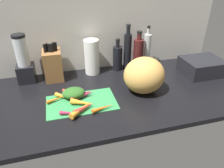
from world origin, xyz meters
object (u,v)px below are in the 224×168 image
(carrot_2, at_px, (66,97))
(knife_block, at_px, (53,65))
(carrot_6, at_px, (103,108))
(carrot_10, at_px, (84,108))
(carrot_3, at_px, (82,103))
(paper_towel_roll, at_px, (92,57))
(carrot_7, at_px, (69,93))
(carrot_8, at_px, (82,95))
(carrot_0, at_px, (81,94))
(bottle_0, at_px, (118,58))
(dish_rack, at_px, (202,66))
(carrot_5, at_px, (70,113))
(winter_squash, at_px, (144,75))
(carrot_1, at_px, (74,99))
(bottle_2, at_px, (138,54))
(bottle_1, at_px, (127,51))
(carrot_11, at_px, (82,109))
(cutting_board, at_px, (82,102))
(carrot_4, at_px, (82,92))
(carrot_9, at_px, (56,99))
(blender_appliance, at_px, (24,62))
(bottle_3, at_px, (147,50))

(carrot_2, height_order, knife_block, knife_block)
(carrot_6, height_order, carrot_10, carrot_10)
(carrot_3, distance_m, paper_towel_roll, 0.44)
(carrot_7, xyz_separation_m, carrot_10, (0.06, -0.19, 0.01))
(carrot_8, bearing_deg, carrot_0, 102.95)
(bottle_0, height_order, dish_rack, bottle_0)
(carrot_2, distance_m, carrot_5, 0.16)
(winter_squash, bearing_deg, carrot_8, 178.11)
(bottle_0, bearing_deg, knife_block, -176.87)
(carrot_3, height_order, carrot_8, carrot_8)
(carrot_1, height_order, bottle_2, bottle_2)
(carrot_3, distance_m, bottle_2, 0.62)
(carrot_0, bearing_deg, bottle_1, 37.71)
(carrot_7, distance_m, knife_block, 0.27)
(carrot_6, bearing_deg, carrot_5, 179.62)
(carrot_11, bearing_deg, winter_squash, 16.16)
(cutting_board, relative_size, dish_rack, 1.44)
(paper_towel_roll, bearing_deg, carrot_2, -125.01)
(carrot_4, xyz_separation_m, carrot_8, (-0.00, -0.04, 0.00))
(carrot_9, height_order, bottle_2, bottle_2)
(cutting_board, height_order, knife_block, knife_block)
(carrot_4, bearing_deg, bottle_0, 43.08)
(carrot_2, height_order, carrot_7, carrot_2)
(carrot_5, distance_m, winter_squash, 0.50)
(carrot_5, relative_size, winter_squash, 0.41)
(carrot_6, bearing_deg, knife_block, 118.28)
(carrot_2, height_order, carrot_3, carrot_3)
(carrot_8, relative_size, bottle_2, 0.51)
(carrot_2, height_order, carrot_6, carrot_2)
(blender_appliance, bearing_deg, carrot_0, -42.28)
(cutting_board, bearing_deg, blender_appliance, 131.69)
(carrot_2, bearing_deg, carrot_4, 14.40)
(carrot_8, relative_size, bottle_3, 0.47)
(blender_appliance, bearing_deg, bottle_0, 1.20)
(bottle_0, xyz_separation_m, dish_rack, (0.58, -0.22, -0.04))
(carrot_11, xyz_separation_m, paper_towel_roll, (0.14, 0.46, 0.10))
(cutting_board, distance_m, carrot_3, 0.04)
(carrot_5, distance_m, bottle_3, 0.81)
(carrot_3, height_order, bottle_3, bottle_3)
(carrot_5, xyz_separation_m, bottle_1, (0.48, 0.47, 0.13))
(dish_rack, bearing_deg, carrot_0, -174.31)
(winter_squash, relative_size, bottle_0, 1.05)
(carrot_1, xyz_separation_m, carrot_10, (0.04, -0.11, 0.01))
(carrot_1, distance_m, carrot_2, 0.05)
(carrot_5, xyz_separation_m, dish_rack, (0.99, 0.26, 0.04))
(carrot_7, height_order, dish_rack, dish_rack)
(carrot_6, xyz_separation_m, carrot_11, (-0.11, 0.02, 0.01))
(carrot_1, xyz_separation_m, bottle_1, (0.45, 0.35, 0.13))
(carrot_8, bearing_deg, carrot_1, -160.17)
(bottle_3, bearing_deg, carrot_3, -143.88)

